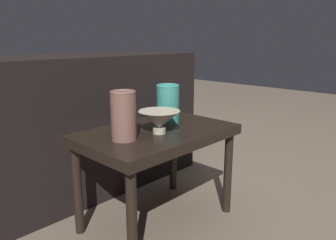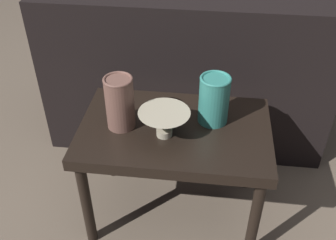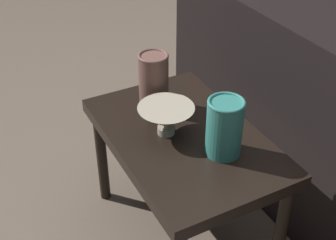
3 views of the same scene
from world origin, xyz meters
name	(u,v)px [view 3 (image 3 of 3)]	position (x,y,z in m)	size (l,w,h in m)	color
ground_plane	(182,231)	(0.00, 0.00, 0.00)	(8.00, 8.00, 0.00)	#6B5B4C
table	(184,148)	(0.00, 0.00, 0.35)	(0.62, 0.40, 0.41)	black
couch_backdrop	(325,104)	(0.00, 0.55, 0.34)	(1.19, 0.50, 0.68)	black
bowl	(166,118)	(-0.03, -0.04, 0.46)	(0.16, 0.16, 0.09)	#B2A88E
vase_textured_left	(154,80)	(-0.17, -0.01, 0.50)	(0.09, 0.09, 0.18)	brown
vase_colorful_right	(224,127)	(0.12, 0.05, 0.49)	(0.10, 0.10, 0.16)	teal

